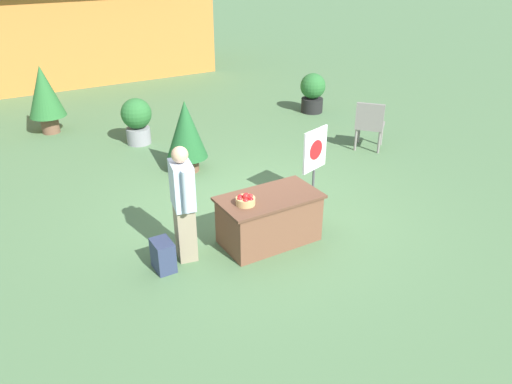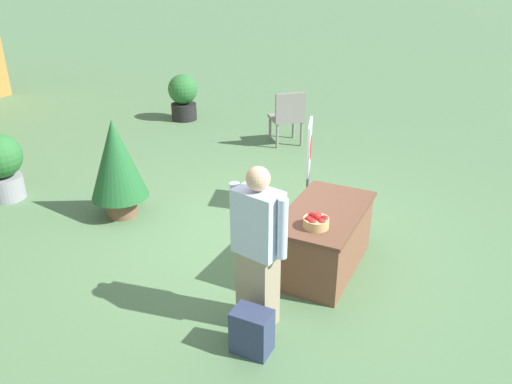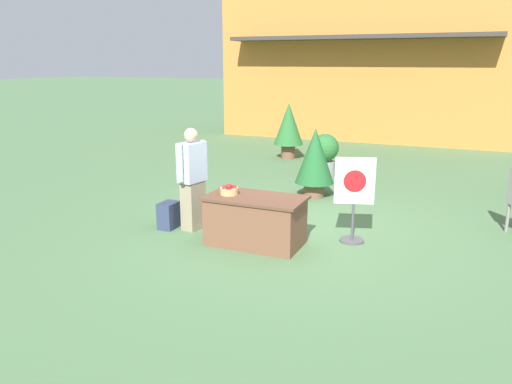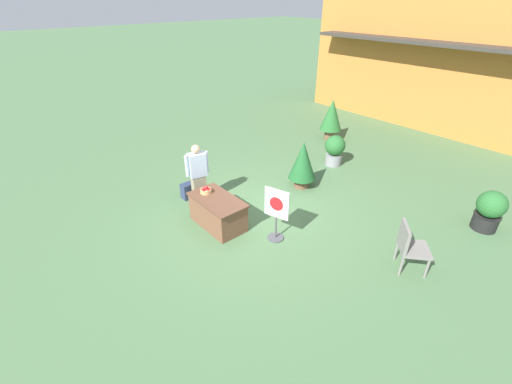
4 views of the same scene
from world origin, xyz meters
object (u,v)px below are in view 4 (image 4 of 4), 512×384
Objects in this scene: apple_basket at (206,190)px; patio_chair at (410,245)px; display_table at (218,212)px; potted_plant_near_right at (303,162)px; potted_plant_far_left at (335,149)px; potted_plant_near_left at (332,116)px; person_visitor at (198,174)px; poster_board at (276,213)px; potted_plant_far_right at (490,210)px; backpack at (188,191)px.

patio_chair is at bearing 26.33° from apple_basket.
potted_plant_near_right reaches higher than display_table.
potted_plant_near_left is at bearing 131.88° from potted_plant_far_left.
potted_plant_far_left is at bearing 99.84° from potted_plant_near_right.
apple_basket is at bearing -77.69° from potted_plant_near_left.
display_table is 1.05× the size of potted_plant_near_right.
person_visitor reaches higher than potted_plant_far_left.
poster_board reaches higher than display_table.
patio_chair is 1.04× the size of potted_plant_far_left.
potted_plant_far_left is (-4.47, 0.11, 0.02)m from potted_plant_far_right.
patio_chair reaches higher than display_table.
patio_chair is at bearing -34.92° from potted_plant_far_left.
person_visitor reaches higher than backpack.
potted_plant_far_left is at bearing 74.93° from backpack.
potted_plant_far_left is 1.89m from potted_plant_near_right.
potted_plant_far_right is (5.71, 4.49, 0.31)m from backpack.
potted_plant_near_left is at bearing 92.24° from backpack.
backpack is at bearing 172.64° from apple_basket.
patio_chair is 0.67× the size of potted_plant_near_left.
person_visitor is 2.47m from poster_board.
patio_chair is (3.63, 1.96, 0.21)m from display_table.
patio_chair reaches higher than potted_plant_far_right.
potted_plant_far_left is (1.24, 4.59, 0.32)m from backpack.
potted_plant_near_right is at bearing 60.42° from backpack.
poster_board is (2.81, 0.55, 0.47)m from backpack.
display_table is 0.94× the size of potted_plant_near_left.
display_table is 5.43× the size of apple_basket.
backpack is 2.90m from poster_board.
patio_chair is 1.04× the size of potted_plant_far_right.
potted_plant_far_right reaches higher than backpack.
person_visitor is 6.89m from potted_plant_far_right.
poster_board is 2.70m from patio_chair.
apple_basket reaches higher than backpack.
display_table is 1.45× the size of potted_plant_far_right.
person_visitor is 0.72m from backpack.
potted_plant_near_left is at bearing -169.10° from poster_board.
backpack is (-1.55, 0.11, -0.15)m from display_table.
poster_board is 2.53m from potted_plant_near_right.
poster_board is (2.43, 0.42, -0.13)m from person_visitor.
person_visitor reaches higher than potted_plant_near_left.
backpack is at bearing -119.58° from potted_plant_near_right.
backpack is 0.28× the size of potted_plant_near_left.
display_table is at bearing -4.14° from backpack.
potted_plant_far_right is 1.00× the size of potted_plant_far_left.
potted_plant_far_left is (0.86, 4.47, -0.28)m from person_visitor.
potted_plant_far_left reaches higher than display_table.
apple_basket is 0.26× the size of patio_chair.
apple_basket is 0.82m from person_visitor.
apple_basket is 0.17× the size of potted_plant_near_left.
person_visitor is 1.65× the size of potted_plant_far_right.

